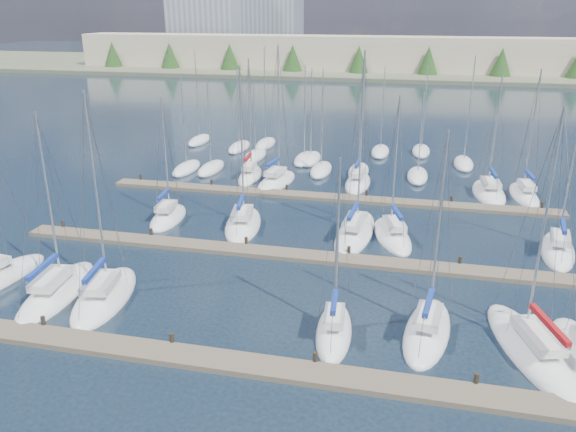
% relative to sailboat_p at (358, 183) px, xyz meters
% --- Properties ---
extents(ground, '(400.00, 400.00, 0.00)m').
position_rel_sailboat_p_xyz_m(ground, '(-2.66, 24.64, -0.19)').
color(ground, '#1C2A38').
rests_on(ground, ground).
extents(dock_near, '(44.00, 1.93, 1.10)m').
position_rel_sailboat_p_xyz_m(dock_near, '(-2.66, -33.34, -0.03)').
color(dock_near, '#6B5E4C').
rests_on(dock_near, ground).
extents(dock_mid, '(44.00, 1.93, 1.10)m').
position_rel_sailboat_p_xyz_m(dock_mid, '(-2.66, -19.34, -0.03)').
color(dock_mid, '#6B5E4C').
rests_on(dock_mid, ground).
extents(dock_far, '(44.00, 1.93, 1.10)m').
position_rel_sailboat_p_xyz_m(dock_far, '(-2.66, -5.34, -0.03)').
color(dock_far, '#6B5E4C').
rests_on(dock_far, ground).
extents(sailboat_p, '(2.64, 7.58, 12.92)m').
position_rel_sailboat_p_xyz_m(sailboat_p, '(0.00, 0.00, 0.00)').
color(sailboat_p, white).
rests_on(sailboat_p, ground).
extents(sailboat_q, '(3.45, 8.60, 12.24)m').
position_rel_sailboat_p_xyz_m(sailboat_q, '(13.12, -0.39, -0.02)').
color(sailboat_q, white).
rests_on(sailboat_q, ground).
extents(sailboat_j, '(4.38, 8.79, 14.06)m').
position_rel_sailboat_p_xyz_m(sailboat_j, '(-8.26, -14.15, -0.01)').
color(sailboat_j, white).
rests_on(sailboat_j, ground).
extents(sailboat_h, '(3.10, 6.75, 11.33)m').
position_rel_sailboat_p_xyz_m(sailboat_h, '(-15.16, -14.14, -0.00)').
color(sailboat_h, white).
rests_on(sailboat_h, ground).
extents(sailboat_e, '(3.51, 8.01, 12.46)m').
position_rel_sailboat_p_xyz_m(sailboat_e, '(7.04, -27.96, -0.00)').
color(sailboat_e, white).
rests_on(sailboat_e, ground).
extents(sailboat_r, '(2.90, 8.03, 13.02)m').
position_rel_sailboat_p_xyz_m(sailboat_r, '(16.43, -0.52, 0.00)').
color(sailboat_r, white).
rests_on(sailboat_r, ground).
extents(sailboat_c, '(4.54, 8.78, 13.88)m').
position_rel_sailboat_p_xyz_m(sailboat_c, '(-13.14, -28.34, -0.01)').
color(sailboat_c, white).
rests_on(sailboat_c, ground).
extents(sailboat_b, '(3.94, 9.43, 12.55)m').
position_rel_sailboat_p_xyz_m(sailboat_b, '(-16.49, -28.53, -0.02)').
color(sailboat_b, white).
rests_on(sailboat_b, ground).
extents(sailboat_o, '(3.95, 8.27, 14.84)m').
position_rel_sailboat_p_xyz_m(sailboat_o, '(-8.48, -1.42, 0.00)').
color(sailboat_o, white).
rests_on(sailboat_o, ground).
extents(sailboat_d, '(2.56, 6.63, 11.01)m').
position_rel_sailboat_p_xyz_m(sailboat_d, '(1.84, -29.17, 0.01)').
color(sailboat_d, white).
rests_on(sailboat_d, ground).
extents(sailboat_n, '(2.89, 7.50, 13.37)m').
position_rel_sailboat_p_xyz_m(sailboat_n, '(-11.84, -0.00, 0.01)').
color(sailboat_n, white).
rests_on(sailboat_n, ground).
extents(sailboat_m, '(3.61, 8.11, 11.11)m').
position_rel_sailboat_p_xyz_m(sailboat_m, '(16.79, -14.03, -0.01)').
color(sailboat_m, white).
rests_on(sailboat_m, ground).
extents(sailboat_l, '(4.58, 8.27, 12.06)m').
position_rel_sailboat_p_xyz_m(sailboat_l, '(4.33, -13.89, -0.01)').
color(sailboat_l, white).
rests_on(sailboat_l, ground).
extents(sailboat_k, '(3.45, 10.45, 15.32)m').
position_rel_sailboat_p_xyz_m(sailboat_k, '(1.30, -13.92, -0.00)').
color(sailboat_k, white).
rests_on(sailboat_k, ground).
extents(sailboat_f, '(5.38, 10.25, 13.92)m').
position_rel_sailboat_p_xyz_m(sailboat_f, '(12.53, -28.60, -0.01)').
color(sailboat_f, white).
rests_on(sailboat_f, ground).
extents(distant_boats, '(36.93, 20.75, 13.30)m').
position_rel_sailboat_p_xyz_m(distant_boats, '(-7.00, 8.41, 0.11)').
color(distant_boats, '#9EA0A5').
rests_on(distant_boats, ground).
extents(shoreline, '(400.00, 60.00, 38.00)m').
position_rel_sailboat_p_xyz_m(shoreline, '(-15.95, 114.41, 7.26)').
color(shoreline, '#666B51').
rests_on(shoreline, ground).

